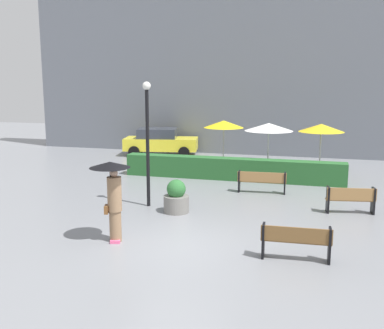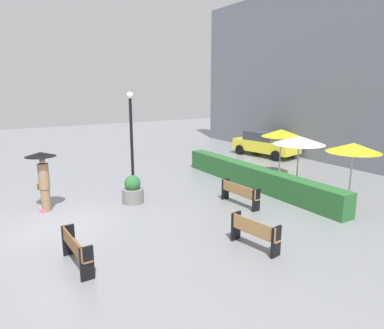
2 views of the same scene
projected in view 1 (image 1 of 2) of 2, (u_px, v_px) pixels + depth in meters
The scene contains 13 objects.
ground_plane at pixel (177, 245), 12.02m from camera, with size 60.00×60.00×0.00m, color gray.
bench_near_right at pixel (296, 240), 10.89m from camera, with size 1.69×0.41×0.86m.
bench_far_right at pixel (351, 198), 14.80m from camera, with size 1.59×0.60×0.87m.
bench_back_row at pixel (262, 180), 17.50m from camera, with size 1.88×0.46×0.84m.
pedestrian_with_umbrella at pixel (113, 189), 12.03m from camera, with size 1.08×1.08×2.19m.
planter_pot at pixel (176, 198), 14.94m from camera, with size 0.84×0.84×1.10m.
lamp_post at pixel (147, 132), 15.32m from camera, with size 0.28×0.28×4.26m.
patio_umbrella_yellow at pixel (224, 124), 22.16m from camera, with size 1.95×1.95×2.38m.
patio_umbrella_white at pixel (269, 127), 20.30m from camera, with size 2.17×2.17×2.43m.
patio_umbrella_yellow_far at pixel (321, 128), 20.10m from camera, with size 1.99×1.99×2.41m.
hedge_strip at pixel (232, 169), 19.92m from camera, with size 9.67×0.70×0.95m, color #28602D.
building_facade at pixel (260, 64), 26.23m from camera, with size 28.00×1.20×10.46m, color slate.
parked_car at pixel (160, 141), 26.46m from camera, with size 4.45×2.58×1.57m.
Camera 1 is at (3.46, -10.90, 4.27)m, focal length 42.48 mm.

